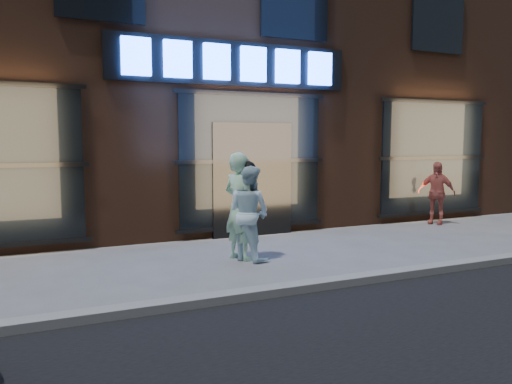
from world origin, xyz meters
TOP-DOWN VIEW (x-y plane):
  - ground at (0.00, 0.00)m, footprint 90.00×90.00m
  - curb at (0.00, 0.00)m, footprint 60.00×0.25m
  - storefront_building at (-0.00, 7.99)m, footprint 30.20×8.28m
  - man_bowtie at (-1.06, 2.04)m, footprint 0.67×0.79m
  - man_cap at (-0.94, 1.95)m, footprint 0.91×0.98m
  - passerby at (4.69, 3.47)m, footprint 0.80×0.95m

SIDE VIEW (x-z plane):
  - ground at x=0.00m, z-range 0.00..0.00m
  - curb at x=0.00m, z-range 0.00..0.12m
  - passerby at x=4.69m, z-range 0.00..1.52m
  - man_cap at x=-0.94m, z-range 0.00..1.62m
  - man_bowtie at x=-1.06m, z-range 0.00..1.83m
  - storefront_building at x=0.00m, z-range 0.00..10.30m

